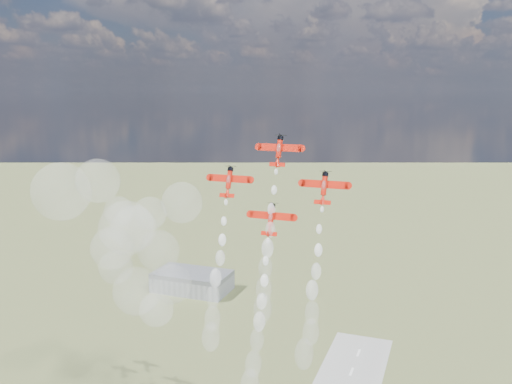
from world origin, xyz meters
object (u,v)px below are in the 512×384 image
object	(u,v)px
plane_right	(324,187)
plane_slot	(271,219)
hangar	(192,281)
plane_left	(229,181)
plane_lead	(279,150)

from	to	relation	value
plane_right	plane_slot	size ratio (longest dim) A/B	1.00
hangar	plane_right	size ratio (longest dim) A/B	3.70
plane_slot	hangar	bearing A→B (deg)	123.90
plane_left	plane_right	size ratio (longest dim) A/B	1.00
plane_lead	plane_right	world-z (taller)	plane_lead
hangar	plane_right	xyz separation A→B (m)	(124.99, -160.46, 99.15)
plane_left	plane_slot	xyz separation A→B (m)	(14.73, -3.62, -9.66)
hangar	plane_right	world-z (taller)	plane_right
plane_lead	plane_slot	bearing A→B (deg)	-90.00
hangar	plane_lead	size ratio (longest dim) A/B	3.70
hangar	plane_left	bearing A→B (deg)	-59.23
plane_slot	plane_lead	bearing A→B (deg)	90.00
hangar	plane_left	size ratio (longest dim) A/B	3.70
plane_left	plane_right	bearing A→B (deg)	0.00
plane_left	plane_lead	bearing A→B (deg)	13.80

